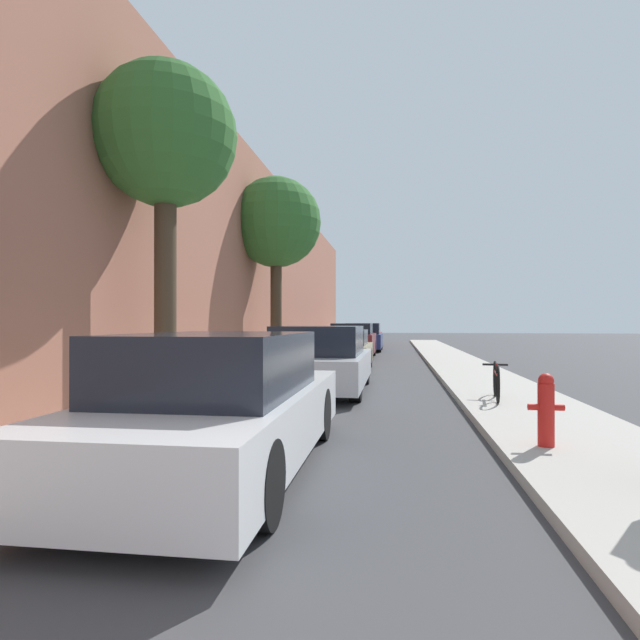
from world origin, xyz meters
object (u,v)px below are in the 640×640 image
object	(u,v)px
parked_car_maroon	(353,341)
bicycle	(496,381)
parked_car_white	(222,406)
parked_car_red	(367,336)
parked_car_silver	(321,360)
parked_car_navy	(364,338)
street_tree_far	(276,224)
parked_car_champagne	(340,351)
street_tree_near	(166,141)
fire_hydrant	(546,409)

from	to	relation	value
parked_car_maroon	bicycle	distance (m)	12.82
parked_car_white	bicycle	xyz separation A→B (m)	(3.44, 4.48, -0.19)
parked_car_red	bicycle	bearing A→B (deg)	-81.39
parked_car_silver	parked_car_navy	world-z (taller)	parked_car_navy
parked_car_red	street_tree_far	xyz separation A→B (m)	(-2.11, -15.78, 4.04)
parked_car_champagne	street_tree_near	distance (m)	8.74
parked_car_navy	street_tree_far	world-z (taller)	street_tree_far
parked_car_maroon	street_tree_far	distance (m)	6.80
parked_car_white	fire_hydrant	xyz separation A→B (m)	(3.31, 0.99, -0.11)
parked_car_silver	parked_car_champagne	distance (m)	4.93
parked_car_silver	parked_car_maroon	bearing A→B (deg)	91.00
parked_car_navy	street_tree_near	world-z (taller)	street_tree_near
parked_car_champagne	fire_hydrant	distance (m)	10.47
parked_car_silver	street_tree_near	world-z (taller)	street_tree_near
fire_hydrant	bicycle	world-z (taller)	fire_hydrant
street_tree_near	bicycle	world-z (taller)	street_tree_near
parked_car_silver	parked_car_navy	distance (m)	16.03
parked_car_silver	street_tree_far	bearing A→B (deg)	111.80
parked_car_white	parked_car_silver	bearing A→B (deg)	88.85
parked_car_maroon	fire_hydrant	world-z (taller)	parked_car_maroon
parked_car_champagne	parked_car_red	size ratio (longest dim) A/B	0.86
parked_car_white	street_tree_far	xyz separation A→B (m)	(-2.17, 11.73, 4.05)
parked_car_navy	street_tree_far	xyz separation A→B (m)	(-2.25, -10.31, 4.02)
parked_car_navy	fire_hydrant	bearing A→B (deg)	-81.27
fire_hydrant	parked_car_maroon	bearing A→B (deg)	102.06
parked_car_silver	parked_car_red	bearing A→B (deg)	90.46
parked_car_champagne	fire_hydrant	bearing A→B (deg)	-71.70
parked_car_maroon	fire_hydrant	bearing A→B (deg)	-77.94
parked_car_navy	street_tree_far	bearing A→B (deg)	-102.30
parked_car_white	street_tree_far	distance (m)	12.60
parked_car_white	parked_car_champagne	distance (m)	10.93
bicycle	parked_car_maroon	bearing A→B (deg)	113.43
parked_car_silver	parked_car_champagne	world-z (taller)	parked_car_silver
parked_car_silver	street_tree_far	xyz separation A→B (m)	(-2.29, 5.72, 4.03)
parked_car_white	parked_car_maroon	bearing A→B (deg)	90.23
parked_car_red	street_tree_near	distance (m)	24.45
parked_car_maroon	parked_car_red	size ratio (longest dim) A/B	0.94
parked_car_champagne	bicycle	bearing A→B (deg)	-62.13
parked_car_red	street_tree_near	xyz separation A→B (m)	(-2.14, -24.04, 3.92)
parked_car_navy	street_tree_near	distance (m)	19.11
parked_car_maroon	parked_car_navy	size ratio (longest dim) A/B	1.04
parked_car_silver	street_tree_far	world-z (taller)	street_tree_far
street_tree_near	street_tree_far	world-z (taller)	street_tree_far
street_tree_near	fire_hydrant	distance (m)	7.27
parked_car_champagne	street_tree_near	xyz separation A→B (m)	(-2.21, -7.46, 3.97)
street_tree_far	fire_hydrant	world-z (taller)	street_tree_far
parked_car_red	bicycle	size ratio (longest dim) A/B	2.95
street_tree_far	parked_car_champagne	bearing A→B (deg)	-19.98
parked_car_silver	street_tree_far	distance (m)	7.36
parked_car_white	street_tree_near	xyz separation A→B (m)	(-2.19, 3.47, 3.93)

